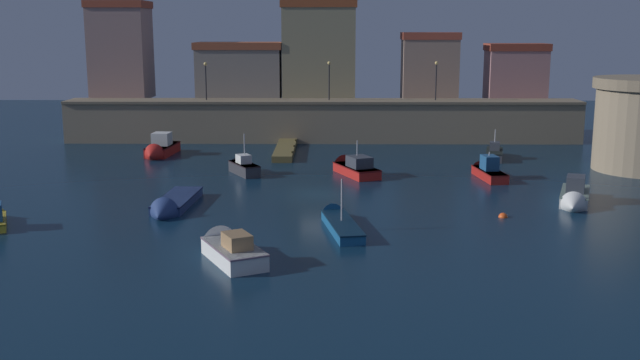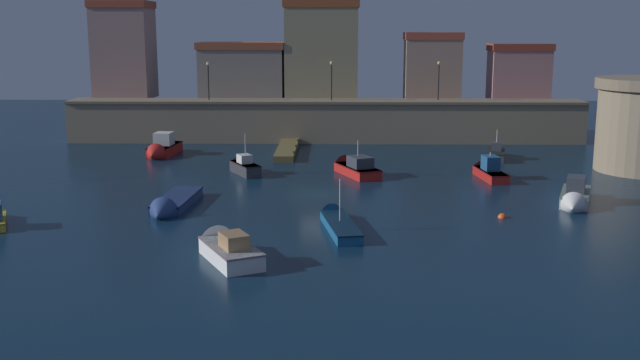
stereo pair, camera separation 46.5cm
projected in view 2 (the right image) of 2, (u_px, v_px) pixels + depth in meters
ground_plane at (320, 194)px, 49.25m from camera, size 129.63×129.63×0.00m
quay_wall at (325, 121)px, 71.82m from camera, size 48.80×3.99×3.98m
old_town_backdrop at (283, 59)px, 74.59m from camera, size 45.19×5.09×9.62m
pier_dock at (287, 150)px, 65.50m from camera, size 1.67×10.05×0.70m
quay_lamp_0 at (208, 75)px, 71.19m from camera, size 0.32×0.32×3.56m
quay_lamp_1 at (332, 75)px, 70.93m from camera, size 0.32×0.32×3.64m
quay_lamp_2 at (439, 75)px, 70.72m from camera, size 0.32×0.32×3.65m
moored_boat_0 at (353, 167)px, 56.18m from camera, size 3.96×6.16×3.12m
moored_boat_1 at (337, 221)px, 41.25m from camera, size 2.52×7.15×3.20m
moored_boat_2 at (162, 149)px, 63.90m from camera, size 2.33×5.98×2.37m
moored_boat_3 at (496, 153)px, 62.69m from camera, size 2.37×5.20×2.72m
moored_boat_5 at (171, 205)px, 44.99m from camera, size 2.25×7.34×1.73m
moored_boat_6 at (226, 247)px, 35.64m from camera, size 4.05×5.57×1.97m
moored_boat_7 at (575, 197)px, 46.03m from camera, size 3.45×5.93×2.11m
moored_boat_8 at (488, 170)px, 54.74m from camera, size 1.99×5.74×2.24m
moored_boat_9 at (243, 166)px, 56.33m from camera, size 3.14×4.52×3.21m
mooring_buoy_0 at (502, 218)px, 43.20m from camera, size 0.52×0.52×0.52m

